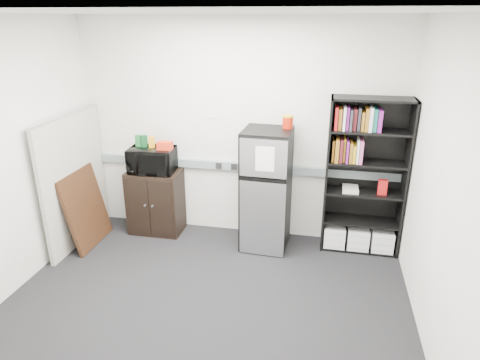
{
  "coord_description": "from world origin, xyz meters",
  "views": [
    {
      "loc": [
        1.04,
        -3.26,
        2.67
      ],
      "look_at": [
        0.19,
        0.9,
        1.04
      ],
      "focal_mm": 32.0,
      "sensor_mm": 36.0,
      "label": 1
    }
  ],
  "objects_px": {
    "microwave": "(152,160)",
    "cabinet": "(156,202)",
    "refrigerator": "(266,190)",
    "cubicle_partition": "(75,180)",
    "bookshelf": "(365,179)"
  },
  "relations": [
    {
      "from": "microwave",
      "to": "refrigerator",
      "type": "height_order",
      "value": "refrigerator"
    },
    {
      "from": "bookshelf",
      "to": "cubicle_partition",
      "type": "height_order",
      "value": "bookshelf"
    },
    {
      "from": "cubicle_partition",
      "to": "refrigerator",
      "type": "height_order",
      "value": "cubicle_partition"
    },
    {
      "from": "cubicle_partition",
      "to": "microwave",
      "type": "height_order",
      "value": "cubicle_partition"
    },
    {
      "from": "refrigerator",
      "to": "cubicle_partition",
      "type": "bearing_deg",
      "value": -169.12
    },
    {
      "from": "cabinet",
      "to": "microwave",
      "type": "relative_size",
      "value": 1.5
    },
    {
      "from": "cubicle_partition",
      "to": "cabinet",
      "type": "relative_size",
      "value": 1.94
    },
    {
      "from": "bookshelf",
      "to": "refrigerator",
      "type": "height_order",
      "value": "bookshelf"
    },
    {
      "from": "bookshelf",
      "to": "refrigerator",
      "type": "bearing_deg",
      "value": -172.71
    },
    {
      "from": "bookshelf",
      "to": "microwave",
      "type": "relative_size",
      "value": 3.31
    },
    {
      "from": "cabinet",
      "to": "refrigerator",
      "type": "distance_m",
      "value": 1.49
    },
    {
      "from": "bookshelf",
      "to": "cubicle_partition",
      "type": "distance_m",
      "value": 3.46
    },
    {
      "from": "microwave",
      "to": "cabinet",
      "type": "bearing_deg",
      "value": 86.18
    },
    {
      "from": "cubicle_partition",
      "to": "microwave",
      "type": "bearing_deg",
      "value": 25.59
    },
    {
      "from": "cabinet",
      "to": "refrigerator",
      "type": "height_order",
      "value": "refrigerator"
    }
  ]
}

